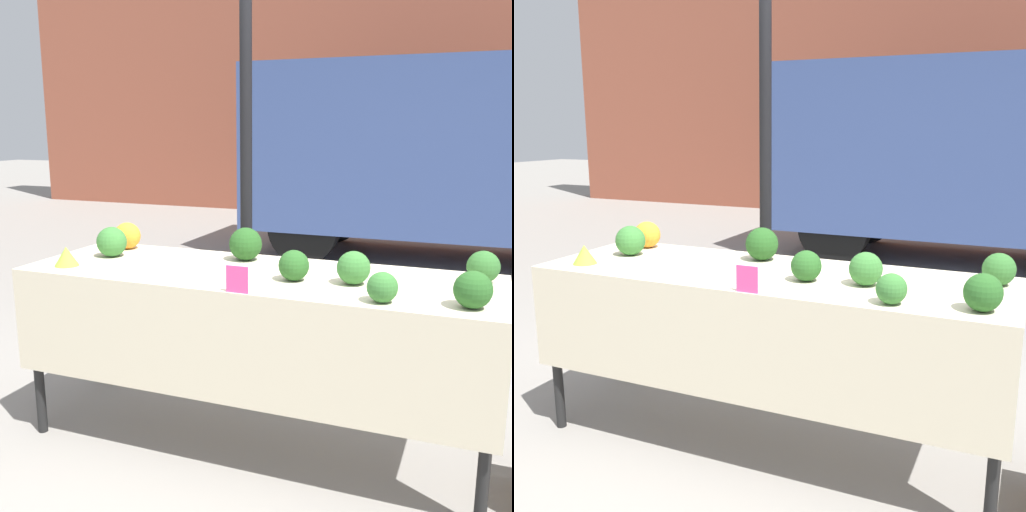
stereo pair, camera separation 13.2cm
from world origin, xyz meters
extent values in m
plane|color=gray|center=(0.00, 0.00, 0.00)|extent=(40.00, 40.00, 0.00)
cube|color=brown|center=(0.00, 8.30, 2.90)|extent=(16.00, 0.60, 5.80)
cylinder|color=black|center=(-0.29, 0.59, 1.17)|extent=(0.07, 0.07, 2.34)
cube|color=#384C84|center=(-0.03, 4.73, 1.33)|extent=(3.43, 1.80, 1.92)
cylinder|color=black|center=(-0.97, 4.01, 0.42)|extent=(0.83, 0.22, 0.83)
cylinder|color=black|center=(-0.97, 5.45, 0.42)|extent=(0.83, 0.22, 0.83)
cube|color=beige|center=(0.00, 0.00, 0.88)|extent=(2.30, 0.77, 0.03)
cube|color=beige|center=(0.00, -0.38, 0.62)|extent=(2.30, 0.01, 0.49)
cylinder|color=black|center=(-1.09, -0.32, 0.43)|extent=(0.05, 0.05, 0.87)
cylinder|color=black|center=(1.09, -0.32, 0.43)|extent=(0.05, 0.05, 0.87)
cylinder|color=black|center=(-1.09, 0.32, 0.43)|extent=(0.05, 0.05, 0.87)
cylinder|color=black|center=(1.09, 0.32, 0.43)|extent=(0.05, 0.05, 0.87)
sphere|color=orange|center=(-0.89, 0.25, 0.97)|extent=(0.15, 0.15, 0.15)
cone|color=#93B238|center=(-0.94, -0.23, 0.94)|extent=(0.12, 0.12, 0.10)
sphere|color=#23511E|center=(-0.15, 0.22, 0.98)|extent=(0.17, 0.17, 0.17)
sphere|color=#387533|center=(-0.85, 0.04, 0.98)|extent=(0.16, 0.16, 0.16)
sphere|color=#387533|center=(0.49, -0.05, 0.97)|extent=(0.15, 0.15, 0.15)
sphere|color=#285B23|center=(0.22, -0.09, 0.97)|extent=(0.14, 0.14, 0.14)
sphere|color=#336B2D|center=(1.02, 0.19, 0.97)|extent=(0.15, 0.15, 0.15)
sphere|color=#387533|center=(0.66, -0.29, 0.96)|extent=(0.13, 0.13, 0.13)
sphere|color=#285B23|center=(1.00, -0.24, 0.97)|extent=(0.15, 0.15, 0.15)
cube|color=#EF4793|center=(0.06, -0.37, 0.95)|extent=(0.10, 0.01, 0.12)
camera|label=1|loc=(1.03, -2.62, 1.59)|focal=42.00mm
camera|label=2|loc=(1.15, -2.57, 1.59)|focal=42.00mm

